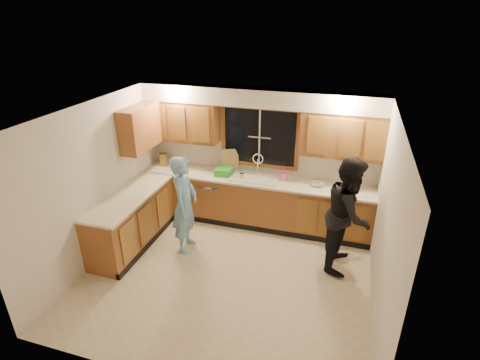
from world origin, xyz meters
name	(u,v)px	position (x,y,z in m)	size (l,w,h in m)	color
floor	(227,274)	(0.00, 0.00, 0.00)	(4.20, 4.20, 0.00)	beige
ceiling	(224,114)	(0.00, 0.00, 2.50)	(4.20, 4.20, 0.00)	silver
wall_back	(259,155)	(0.00, 1.90, 1.25)	(4.20, 4.20, 0.00)	silver
wall_left	(97,184)	(-2.10, 0.00, 1.25)	(3.80, 3.80, 0.00)	silver
wall_right	(386,226)	(2.10, 0.00, 1.25)	(3.80, 3.80, 0.00)	silver
base_cabinets_back	(254,202)	(0.00, 1.60, 0.44)	(4.20, 0.60, 0.88)	brown
base_cabinets_left	(132,221)	(-1.80, 0.35, 0.44)	(0.60, 1.90, 0.88)	brown
countertop_back	(255,180)	(0.00, 1.58, 0.90)	(4.20, 0.63, 0.04)	beige
countertop_left	(130,197)	(-1.79, 0.35, 0.90)	(0.63, 1.90, 0.04)	beige
upper_cabinets_left	(182,121)	(-1.43, 1.73, 1.83)	(1.35, 0.33, 0.75)	brown
upper_cabinets_right	(342,135)	(1.43, 1.73, 1.83)	(1.35, 0.33, 0.75)	brown
upper_cabinets_return	(140,128)	(-1.94, 1.12, 1.83)	(0.33, 0.90, 0.75)	brown
soffit	(258,97)	(0.00, 1.72, 2.35)	(4.20, 0.35, 0.30)	beige
window_frame	(260,137)	(0.00, 1.89, 1.60)	(1.44, 0.03, 1.14)	black
sink	(255,181)	(0.00, 1.60, 0.86)	(0.86, 0.52, 0.57)	silver
dishwasher	(211,197)	(-0.85, 1.59, 0.41)	(0.60, 0.56, 0.82)	white
stove	(113,238)	(-1.80, -0.22, 0.45)	(0.58, 0.75, 0.90)	white
man	(185,204)	(-0.87, 0.48, 0.83)	(0.60, 0.40, 1.65)	#70A4D5
woman	(349,214)	(1.66, 0.80, 0.90)	(0.88, 0.68, 1.81)	black
knife_block	(163,159)	(-1.85, 1.67, 1.04)	(0.13, 0.11, 0.25)	olive
cutting_board	(230,160)	(-0.54, 1.82, 1.13)	(0.31, 0.02, 0.41)	tan
dish_crate	(224,171)	(-0.59, 1.58, 0.99)	(0.29, 0.27, 0.14)	green
soap_bottle	(284,175)	(0.51, 1.67, 1.02)	(0.09, 0.10, 0.21)	#FF6192
bowl	(317,184)	(1.10, 1.62, 0.95)	(0.23, 0.23, 0.06)	silver
can_left	(242,176)	(-0.21, 1.51, 0.98)	(0.06, 0.06, 0.11)	#BAB08F
can_right	(241,176)	(-0.22, 1.49, 0.98)	(0.06, 0.06, 0.12)	#BAB08F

